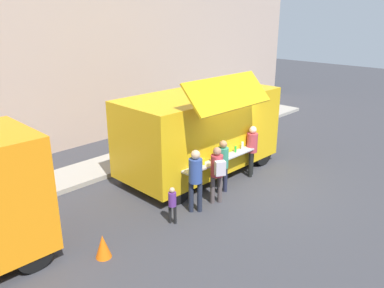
# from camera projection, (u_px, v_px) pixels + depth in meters

# --- Properties ---
(ground_plane) EXTENTS (60.00, 60.00, 0.00)m
(ground_plane) POSITION_uv_depth(u_px,v_px,m) (249.00, 189.00, 11.89)
(ground_plane) COLOR #38383D
(curb_strip) EXTENTS (28.00, 1.60, 0.15)m
(curb_strip) POSITION_uv_depth(u_px,v_px,m) (53.00, 183.00, 12.12)
(curb_strip) COLOR #9E998E
(curb_strip) RESTS_ON ground
(building_behind) EXTENTS (32.00, 2.40, 10.56)m
(building_behind) POSITION_uv_depth(u_px,v_px,m) (8.00, 8.00, 13.64)
(building_behind) COLOR #BAA191
(building_behind) RESTS_ON ground
(food_truck_main) EXTENTS (5.51, 3.31, 3.46)m
(food_truck_main) POSITION_uv_depth(u_px,v_px,m) (201.00, 130.00, 12.68)
(food_truck_main) COLOR gold
(food_truck_main) RESTS_ON ground
(traffic_cone_orange) EXTENTS (0.36, 0.36, 0.55)m
(traffic_cone_orange) POSITION_uv_depth(u_px,v_px,m) (103.00, 246.00, 8.54)
(traffic_cone_orange) COLOR orange
(traffic_cone_orange) RESTS_ON ground
(trash_bin) EXTENTS (0.60, 0.60, 0.88)m
(trash_bin) POSITION_uv_depth(u_px,v_px,m) (225.00, 122.00, 17.36)
(trash_bin) COLOR #30663B
(trash_bin) RESTS_ON ground
(customer_front_ordering) EXTENTS (0.34, 0.34, 1.65)m
(customer_front_ordering) POSITION_uv_depth(u_px,v_px,m) (223.00, 162.00, 11.39)
(customer_front_ordering) COLOR #202337
(customer_front_ordering) RESTS_ON ground
(customer_mid_with_backpack) EXTENTS (0.47, 0.55, 1.68)m
(customer_mid_with_backpack) POSITION_uv_depth(u_px,v_px,m) (217.00, 170.00, 10.71)
(customer_mid_with_backpack) COLOR #504544
(customer_mid_with_backpack) RESTS_ON ground
(customer_rear_waiting) EXTENTS (0.36, 0.36, 1.78)m
(customer_rear_waiting) POSITION_uv_depth(u_px,v_px,m) (195.00, 176.00, 10.25)
(customer_rear_waiting) COLOR #202535
(customer_rear_waiting) RESTS_ON ground
(customer_extra_browsing) EXTENTS (0.35, 0.35, 1.71)m
(customer_extra_browsing) POSITION_uv_depth(u_px,v_px,m) (252.00, 147.00, 12.55)
(customer_extra_browsing) COLOR black
(customer_extra_browsing) RESTS_ON ground
(child_near_queue) EXTENTS (0.21, 0.21, 1.01)m
(child_near_queue) POSITION_uv_depth(u_px,v_px,m) (172.00, 202.00, 9.81)
(child_near_queue) COLOR black
(child_near_queue) RESTS_ON ground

